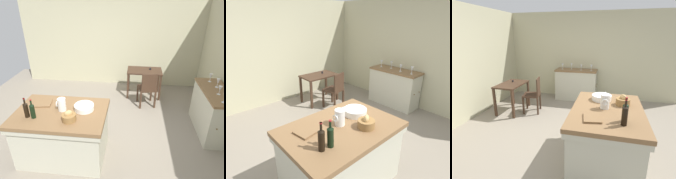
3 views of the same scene
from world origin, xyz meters
TOP-DOWN VIEW (x-y plane):
  - ground_plane at (0.00, 0.00)m, footprint 6.76×6.76m
  - wall_back at (0.00, 2.60)m, footprint 5.32×0.12m
  - island_table at (-0.48, -0.59)m, footprint 1.48×1.03m
  - side_cabinet at (2.26, 0.38)m, footprint 0.52×1.25m
  - writing_desk at (0.95, 1.81)m, footprint 0.91×0.57m
  - wooden_chair at (1.02, 1.24)m, footprint 0.47×0.47m
  - pitcher at (-0.47, -0.55)m, footprint 0.17×0.13m
  - wash_bowl at (-0.12, -0.49)m, footprint 0.32×0.32m
  - bread_basket at (-0.27, -0.82)m, footprint 0.21×0.21m
  - cutting_board at (-0.86, -0.41)m, footprint 0.31×0.27m
  - wine_bottle_dark at (-0.83, -0.81)m, footprint 0.07×0.07m
  - wine_bottle_amber at (-0.94, -0.80)m, footprint 0.07×0.07m
  - wine_glass_left at (2.23, 0.23)m, footprint 0.07×0.07m
  - wine_glass_middle at (2.30, 0.54)m, footprint 0.07×0.07m
  - wine_glass_right at (2.25, 0.80)m, footprint 0.07×0.07m

SIDE VIEW (x-z plane):
  - ground_plane at x=0.00m, z-range 0.00..0.00m
  - side_cabinet at x=2.26m, z-range 0.00..0.93m
  - island_table at x=-0.48m, z-range 0.03..0.92m
  - wooden_chair at x=1.02m, z-range 0.04..0.94m
  - writing_desk at x=0.95m, z-range 0.22..1.02m
  - cutting_board at x=-0.86m, z-range 0.89..0.91m
  - wash_bowl at x=-0.12m, z-range 0.89..0.98m
  - bread_basket at x=-0.27m, z-range 0.86..1.04m
  - pitcher at x=-0.47m, z-range 0.87..1.13m
  - wine_bottle_dark at x=-0.83m, z-range 0.86..1.18m
  - wine_bottle_amber at x=-0.94m, z-range 0.86..1.19m
  - wine_glass_left at x=2.23m, z-range 0.96..1.13m
  - wine_glass_right at x=2.25m, z-range 0.96..1.14m
  - wine_glass_middle at x=2.30m, z-range 0.96..1.14m
  - wall_back at x=0.00m, z-range 0.00..2.60m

